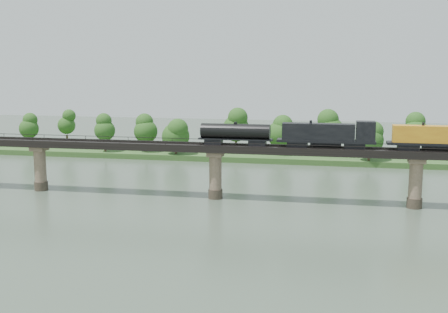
# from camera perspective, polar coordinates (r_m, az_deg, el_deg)

# --- Properties ---
(ground) EXTENTS (400.00, 400.00, 0.00)m
(ground) POSITION_cam_1_polar(r_m,az_deg,el_deg) (90.38, -4.95, -8.65)
(ground) COLOR #384839
(ground) RESTS_ON ground
(far_bank) EXTENTS (300.00, 24.00, 1.60)m
(far_bank) POSITION_cam_1_polar(r_m,az_deg,el_deg) (171.35, 3.02, 0.24)
(far_bank) COLOR #2B4F1F
(far_bank) RESTS_ON ground
(bridge) EXTENTS (236.00, 30.00, 11.50)m
(bridge) POSITION_cam_1_polar(r_m,az_deg,el_deg) (117.21, -0.88, -1.68)
(bridge) COLOR #473A2D
(bridge) RESTS_ON ground
(bridge_superstructure) EXTENTS (220.00, 4.90, 0.75)m
(bridge_superstructure) POSITION_cam_1_polar(r_m,az_deg,el_deg) (116.17, -0.89, 1.39)
(bridge_superstructure) COLOR black
(bridge_superstructure) RESTS_ON bridge
(far_treeline) EXTENTS (289.06, 17.54, 13.60)m
(far_treeline) POSITION_cam_1_polar(r_m,az_deg,el_deg) (167.28, 0.03, 2.81)
(far_treeline) COLOR #382619
(far_treeline) RESTS_ON far_bank
(freight_train) EXTENTS (78.28, 3.05, 5.39)m
(freight_train) POSITION_cam_1_polar(r_m,az_deg,el_deg) (113.97, 17.58, 1.95)
(freight_train) COLOR black
(freight_train) RESTS_ON bridge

